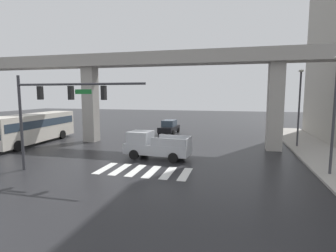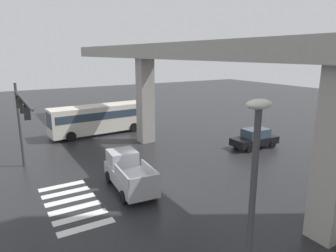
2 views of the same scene
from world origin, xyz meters
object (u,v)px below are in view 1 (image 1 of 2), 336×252
pickup_truck (154,146)px  sedan_black (169,127)px  traffic_signal_mast (55,101)px  street_lamp_near_corner (335,102)px  city_bus (34,127)px  street_lamp_mid_block (300,99)px

pickup_truck → sedan_black: 13.21m
sedan_black → traffic_signal_mast: bearing=-98.6°
sedan_black → street_lamp_near_corner: bearing=-46.9°
pickup_truck → city_bus: bearing=167.4°
pickup_truck → traffic_signal_mast: (-4.77, -5.23, 3.57)m
city_bus → street_lamp_mid_block: size_ratio=1.51×
street_lamp_near_corner → street_lamp_mid_block: bearing=90.0°
city_bus → street_lamp_near_corner: size_ratio=1.51×
street_lamp_near_corner → street_lamp_mid_block: (0.00, 9.06, 0.00)m
sedan_black → traffic_signal_mast: (-2.75, -18.28, 3.71)m
sedan_black → street_lamp_near_corner: (13.87, -14.80, 3.70)m
pickup_truck → sedan_black: size_ratio=1.20×
city_bus → street_lamp_near_corner: bearing=-10.7°
pickup_truck → traffic_signal_mast: traffic_signal_mast is taller
pickup_truck → city_bus: 14.17m
city_bus → street_lamp_near_corner: 26.26m
sedan_black → street_lamp_mid_block: street_lamp_mid_block is taller
pickup_truck → street_lamp_near_corner: (11.84, -1.75, 3.57)m
traffic_signal_mast → pickup_truck: bearing=47.6°
street_lamp_mid_block → city_bus: bearing=-170.7°
pickup_truck → sedan_black: bearing=98.8°
city_bus → traffic_signal_mast: (9.04, -8.32, 2.84)m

